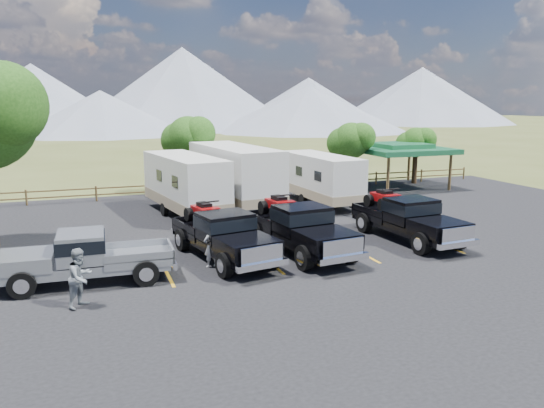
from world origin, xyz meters
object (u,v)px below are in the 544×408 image
object	(u,v)px
trailer_left	(185,184)
person_a	(211,247)
person_b	(80,278)
trailer_center	(234,176)
pavilion	(400,149)
rig_right	(407,217)
trailer_right	(320,178)
rig_center	(299,227)
rig_left	(222,234)
pickup_silver	(87,257)

from	to	relation	value
trailer_left	person_a	distance (m)	9.71
person_b	trailer_center	bearing A→B (deg)	8.50
pavilion	rig_right	xyz separation A→B (m)	(-8.03, -13.01, -1.71)
pavilion	trailer_left	bearing A→B (deg)	-165.26
trailer_right	rig_center	bearing A→B (deg)	-123.32
rig_right	trailer_left	size ratio (longest dim) A/B	0.70
trailer_left	pavilion	bearing A→B (deg)	5.46
person_a	trailer_left	bearing A→B (deg)	-109.25
trailer_left	trailer_center	size ratio (longest dim) A/B	0.90
rig_center	trailer_left	bearing A→B (deg)	102.60
pavilion	person_a	size ratio (longest dim) A/B	3.89
pavilion	trailer_right	xyz separation A→B (m)	(-8.17, -4.02, -1.18)
rig_center	trailer_left	world-z (taller)	trailer_left
trailer_right	person_b	world-z (taller)	trailer_right
rig_left	trailer_right	size ratio (longest dim) A/B	0.77
trailer_left	trailer_right	size ratio (longest dim) A/B	1.09
rig_left	rig_right	world-z (taller)	rig_right
trailer_left	trailer_right	world-z (taller)	trailer_left
rig_right	trailer_left	bearing A→B (deg)	129.71
rig_right	pavilion	bearing A→B (deg)	53.91
person_b	pickup_silver	bearing A→B (deg)	36.55
trailer_right	person_a	distance (m)	13.50
trailer_center	pickup_silver	size ratio (longest dim) A/B	1.73
pickup_silver	person_a	bearing A→B (deg)	95.87
rig_left	person_b	bearing A→B (deg)	-158.48
pavilion	person_b	distance (m)	27.49
trailer_right	pickup_silver	size ratio (longest dim) A/B	1.42
pavilion	trailer_left	size ratio (longest dim) A/B	0.66
pavilion	trailer_right	distance (m)	9.19
trailer_center	trailer_right	bearing A→B (deg)	-11.41
rig_left	trailer_right	xyz separation A→B (m)	(8.43, 9.00, 0.55)
pavilion	trailer_center	bearing A→B (deg)	-165.03
trailer_right	person_b	xyz separation A→B (m)	(-13.76, -12.43, -0.65)
person_a	pickup_silver	bearing A→B (deg)	-10.32
pavilion	trailer_center	world-z (taller)	trailer_center
person_b	pavilion	bearing A→B (deg)	-11.17
trailer_left	pickup_silver	distance (m)	11.28
pavilion	rig_right	distance (m)	15.38
pickup_silver	trailer_right	bearing A→B (deg)	128.98
rig_left	trailer_right	world-z (taller)	trailer_right
rig_left	rig_right	size ratio (longest dim) A/B	1.01
person_a	rig_center	bearing A→B (deg)	177.20
rig_right	trailer_right	distance (m)	9.00
trailer_center	trailer_right	world-z (taller)	trailer_center
trailer_left	trailer_center	xyz separation A→B (m)	(3.01, 0.74, 0.19)
trailer_left	person_a	bearing A→B (deg)	-104.26
trailer_left	person_b	xyz separation A→B (m)	(-5.49, -12.13, -0.79)
rig_left	rig_right	bearing A→B (deg)	-11.12
rig_left	trailer_right	distance (m)	12.35
rig_left	trailer_left	size ratio (longest dim) A/B	0.70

